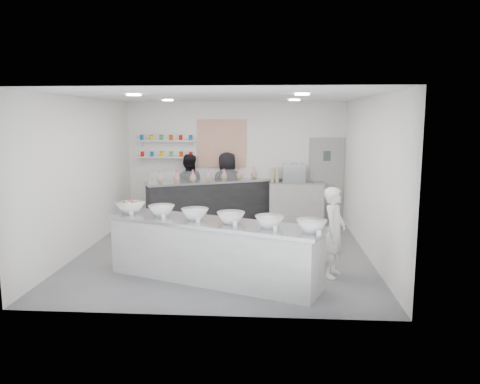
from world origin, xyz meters
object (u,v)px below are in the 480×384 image
staff_left (189,187)px  espresso_ledge (296,202)px  woman_prep (334,232)px  staff_right (227,187)px  espresso_machine (294,173)px  back_bar (217,202)px  prep_counter (213,251)px

staff_left → espresso_ledge: bearing=-178.9°
espresso_ledge → woman_prep: (0.40, -4.08, 0.24)m
espresso_ledge → staff_right: size_ratio=0.78×
espresso_machine → staff_left: bearing=-179.7°
back_bar → espresso_machine: size_ratio=6.15×
espresso_ledge → espresso_machine: 0.73m
back_bar → espresso_ledge: (1.98, 0.26, -0.03)m
back_bar → staff_left: staff_left is taller
espresso_ledge → espresso_machine: size_ratio=2.44×
espresso_ledge → prep_counter: bearing=-109.4°
espresso_ledge → woman_prep: 4.11m
staff_left → staff_right: (0.99, 0.00, 0.03)m
espresso_ledge → espresso_machine: espresso_machine is taller
espresso_ledge → espresso_machine: bearing=180.0°
back_bar → espresso_ledge: bearing=-17.0°
espresso_ledge → staff_left: (-2.73, -0.01, 0.34)m
espresso_machine → staff_right: (-1.67, -0.01, -0.36)m
prep_counter → staff_right: size_ratio=2.05×
woman_prep → espresso_machine: bearing=30.1°
back_bar → woman_prep: woman_prep is taller
prep_counter → espresso_ledge: 4.68m
back_bar → staff_left: bearing=137.0°
prep_counter → back_bar: back_bar is taller
espresso_machine → staff_left: size_ratio=0.33×
staff_left → staff_right: staff_right is taller
back_bar → woman_prep: bearing=-82.5°
back_bar → staff_right: bearing=21.4°
staff_left → staff_right: bearing=-179.2°
espresso_machine → staff_right: staff_right is taller
prep_counter → woman_prep: size_ratio=2.41×
staff_left → woman_prep: bearing=128.4°
espresso_ledge → staff_left: bearing=-179.7°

